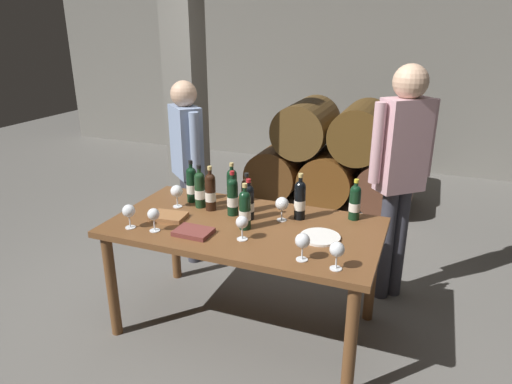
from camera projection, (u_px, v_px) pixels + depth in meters
The scene contains 27 objects.
ground_plane at pixel (245, 325), 3.14m from camera, with size 14.00×14.00×0.00m, color #66635E.
cellar_back_wall at pixel (361, 66), 6.32m from camera, with size 10.00×0.24×2.80m, color slate.
barrel_stack at pixel (332, 157), 5.23m from camera, with size 1.86×0.90×1.15m.
stone_pillar at pixel (186, 93), 4.53m from camera, with size 0.32×0.32×2.60m, color slate.
dining_table at pixel (245, 237), 2.91m from camera, with size 1.70×0.90×0.76m.
wine_bottle_0 at pixel (245, 209), 2.78m from camera, with size 0.07×0.07×0.29m.
wine_bottle_1 at pixel (247, 195), 3.04m from camera, with size 0.07×0.07×0.27m.
wine_bottle_2 at pixel (300, 200), 2.92m from camera, with size 0.07×0.07×0.31m.
wine_bottle_3 at pixel (210, 191), 3.06m from camera, with size 0.07×0.07×0.31m.
wine_bottle_4 at pixel (249, 202), 2.92m from camera, with size 0.07×0.07×0.27m.
wine_bottle_5 at pixel (233, 196), 2.98m from camera, with size 0.07×0.07×0.30m.
wine_bottle_6 at pixel (192, 184), 3.21m from camera, with size 0.07×0.07×0.30m.
wine_bottle_7 at pixel (355, 202), 2.92m from camera, with size 0.07×0.07×0.27m.
wine_bottle_8 at pixel (232, 186), 3.18m from camera, with size 0.07×0.07×0.29m.
wine_bottle_9 at pixel (200, 189), 3.11m from camera, with size 0.07×0.07×0.30m.
wine_glass_0 at pixel (303, 241), 2.41m from camera, with size 0.08×0.08×0.16m.
wine_glass_1 at pixel (242, 223), 2.64m from camera, with size 0.07×0.07×0.15m.
wine_glass_2 at pixel (282, 204), 2.90m from camera, with size 0.09×0.09×0.16m.
wine_glass_3 at pixel (177, 192), 3.12m from camera, with size 0.08×0.08×0.16m.
wine_glass_4 at pixel (337, 250), 2.32m from camera, with size 0.08×0.08×0.15m.
wine_glass_5 at pixel (129, 212), 2.79m from camera, with size 0.08×0.08×0.15m.
wine_glass_6 at pixel (154, 215), 2.75m from camera, with size 0.07×0.07×0.15m.
tasting_notebook at pixel (169, 216), 2.96m from camera, with size 0.22×0.16×0.03m, color #936038.
leather_ledger at pixel (193, 232), 2.74m from camera, with size 0.22×0.16×0.03m, color brown.
serving_plate at pixel (320, 237), 2.69m from camera, with size 0.24×0.24×0.01m, color white.
sommelier_presenting at pixel (401, 164), 3.14m from camera, with size 0.39×0.35×1.72m.
taster_seated_left at pixel (187, 158), 3.73m from camera, with size 0.39×0.35×1.54m.
Camera 1 is at (1.03, -2.42, 1.95)m, focal length 31.94 mm.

